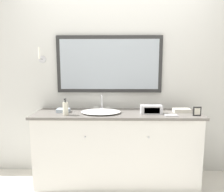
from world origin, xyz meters
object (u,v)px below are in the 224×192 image
object	(u,v)px
soap_bottle	(66,108)
picture_frame	(197,111)
sink_basin	(101,111)
appliance_box	(151,110)

from	to	relation	value
soap_bottle	picture_frame	size ratio (longest dim) A/B	1.86
sink_basin	soap_bottle	distance (m)	0.41
sink_basin	picture_frame	world-z (taller)	sink_basin
soap_bottle	appliance_box	bearing A→B (deg)	5.15
picture_frame	sink_basin	bearing A→B (deg)	173.09
sink_basin	picture_frame	size ratio (longest dim) A/B	4.55
sink_basin	picture_frame	xyz separation A→B (m)	(1.08, -0.13, 0.03)
sink_basin	appliance_box	bearing A→B (deg)	-3.70
sink_basin	soap_bottle	xyz separation A→B (m)	(-0.39, -0.13, 0.06)
soap_bottle	appliance_box	size ratio (longest dim) A/B	0.79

